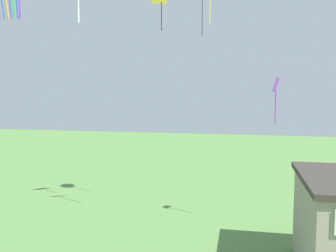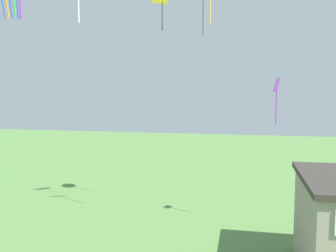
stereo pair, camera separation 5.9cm
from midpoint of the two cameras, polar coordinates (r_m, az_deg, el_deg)
name	(u,v)px [view 1 (the left image)]	position (r m, az deg, el deg)	size (l,w,h in m)	color
kite_purple_streamer	(276,93)	(20.72, 16.03, 4.92)	(0.40, 0.60, 2.46)	purple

